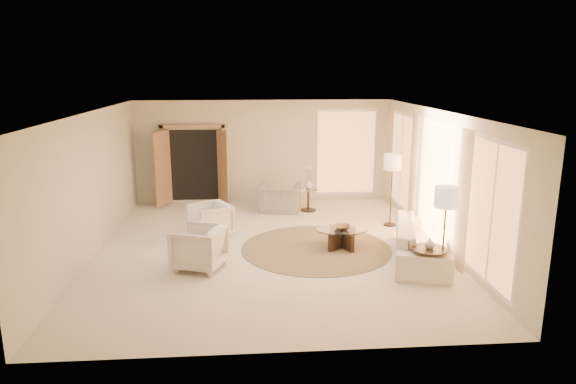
{
  "coord_description": "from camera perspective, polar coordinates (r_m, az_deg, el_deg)",
  "views": [
    {
      "loc": [
        -0.4,
        -10.02,
        3.6
      ],
      "look_at": [
        0.4,
        0.4,
        1.1
      ],
      "focal_mm": 32.0,
      "sensor_mm": 36.0,
      "label": 1
    }
  ],
  "objects": [
    {
      "name": "side_vase",
      "position": [
        13.27,
        2.29,
        0.88
      ],
      "size": [
        0.25,
        0.25,
        0.23
      ],
      "primitive_type": "imported",
      "rotation": [
        0.0,
        0.0,
        -0.14
      ],
      "color": "silver",
      "rests_on": "side_table"
    },
    {
      "name": "coffee_table",
      "position": [
        10.69,
        6.01,
        -4.87
      ],
      "size": [
        1.31,
        1.31,
        0.4
      ],
      "rotation": [
        0.0,
        0.0,
        -0.22
      ],
      "color": "black",
      "rests_on": "room"
    },
    {
      "name": "armchair_left",
      "position": [
        11.41,
        -8.63,
        -2.95
      ],
      "size": [
        1.03,
        1.05,
        0.82
      ],
      "primitive_type": "imported",
      "rotation": [
        0.0,
        0.0,
        -1.07
      ],
      "color": "white",
      "rests_on": "room"
    },
    {
      "name": "window_back_corner",
      "position": [
        14.41,
        6.48,
        4.39
      ],
      "size": [
        1.7,
        0.1,
        2.4
      ],
      "primitive_type": null,
      "color": "#FFAD66",
      "rests_on": "room"
    },
    {
      "name": "curtains_right",
      "position": [
        11.88,
        14.36,
        1.87
      ],
      "size": [
        0.06,
        5.2,
        2.6
      ],
      "primitive_type": null,
      "color": "beige",
      "rests_on": "room"
    },
    {
      "name": "floor_lamp_near",
      "position": [
        12.09,
        11.54,
        2.92
      ],
      "size": [
        0.41,
        0.41,
        1.7
      ],
      "rotation": [
        0.0,
        0.0,
        -0.02
      ],
      "color": "#32281D",
      "rests_on": "room"
    },
    {
      "name": "sofa",
      "position": [
        10.27,
        14.67,
        -5.37
      ],
      "size": [
        1.65,
        2.68,
        0.73
      ],
      "primitive_type": "imported",
      "rotation": [
        0.0,
        0.0,
        1.28
      ],
      "color": "white",
      "rests_on": "room"
    },
    {
      "name": "room",
      "position": [
        10.27,
        -2.05,
        1.06
      ],
      "size": [
        7.04,
        8.04,
        2.83
      ],
      "color": "beige",
      "rests_on": "ground"
    },
    {
      "name": "bowl",
      "position": [
        10.64,
        6.03,
        -3.89
      ],
      "size": [
        0.34,
        0.34,
        0.08
      ],
      "primitive_type": "imported",
      "rotation": [
        0.0,
        0.0,
        -0.03
      ],
      "color": "brown",
      "rests_on": "coffee_table"
    },
    {
      "name": "french_doors",
      "position": [
        14.15,
        -10.42,
        2.92
      ],
      "size": [
        1.95,
        0.66,
        2.16
      ],
      "color": "#A97C57",
      "rests_on": "room"
    },
    {
      "name": "floor_lamp_far",
      "position": [
        9.04,
        17.18,
        -1.02
      ],
      "size": [
        0.41,
        0.41,
        1.69
      ],
      "rotation": [
        0.0,
        0.0,
        -0.35
      ],
      "color": "#32281D",
      "rests_on": "room"
    },
    {
      "name": "armchair_right",
      "position": [
        9.65,
        -9.85,
        -5.87
      ],
      "size": [
        1.03,
        1.07,
        0.88
      ],
      "primitive_type": "imported",
      "rotation": [
        0.0,
        0.0,
        -1.91
      ],
      "color": "white",
      "rests_on": "room"
    },
    {
      "name": "end_table",
      "position": [
        9.3,
        15.38,
        -7.14
      ],
      "size": [
        0.63,
        0.63,
        0.59
      ],
      "rotation": [
        0.0,
        0.0,
        -0.03
      ],
      "color": "black",
      "rests_on": "room"
    },
    {
      "name": "end_vase",
      "position": [
        9.21,
        15.48,
        -5.54
      ],
      "size": [
        0.19,
        0.19,
        0.18
      ],
      "primitive_type": "imported",
      "rotation": [
        0.0,
        0.0,
        0.08
      ],
      "color": "silver",
      "rests_on": "end_table"
    },
    {
      "name": "windows_right",
      "position": [
        11.06,
        16.09,
        1.18
      ],
      "size": [
        0.1,
        6.4,
        2.4
      ],
      "primitive_type": null,
      "color": "#FFAD66",
      "rests_on": "room"
    },
    {
      "name": "side_table",
      "position": [
        13.35,
        2.27,
        -0.57
      ],
      "size": [
        0.52,
        0.52,
        0.6
      ],
      "rotation": [
        0.0,
        0.0,
        0.14
      ],
      "color": "#32281D",
      "rests_on": "room"
    },
    {
      "name": "area_rug",
      "position": [
        10.66,
        3.14,
        -6.27
      ],
      "size": [
        3.82,
        3.82,
        0.01
      ],
      "primitive_type": "cylinder",
      "rotation": [
        0.0,
        0.0,
        -0.28
      ],
      "color": "#443521",
      "rests_on": "room"
    },
    {
      "name": "accent_chair",
      "position": [
        13.3,
        -0.96,
        -0.17
      ],
      "size": [
        1.18,
        0.88,
        0.94
      ],
      "primitive_type": "imported",
      "rotation": [
        0.0,
        0.0,
        2.96
      ],
      "color": "gray",
      "rests_on": "room"
    }
  ]
}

